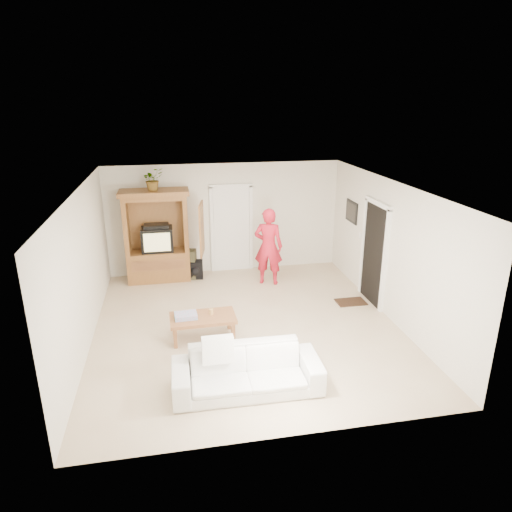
{
  "coord_description": "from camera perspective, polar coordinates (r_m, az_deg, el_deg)",
  "views": [
    {
      "loc": [
        -1.25,
        -7.49,
        4.02
      ],
      "look_at": [
        0.3,
        0.6,
        1.15
      ],
      "focal_mm": 32.0,
      "sensor_mm": 36.0,
      "label": 1
    }
  ],
  "objects": [
    {
      "name": "floor",
      "position": [
        8.59,
        -1.2,
        -8.69
      ],
      "size": [
        6.0,
        6.0,
        0.0
      ],
      "primitive_type": "plane",
      "color": "tan",
      "rests_on": "ground"
    },
    {
      "name": "ceiling",
      "position": [
        7.73,
        -1.34,
        8.61
      ],
      "size": [
        6.0,
        6.0,
        0.0
      ],
      "primitive_type": "plane",
      "rotation": [
        3.14,
        0.0,
        0.0
      ],
      "color": "white",
      "rests_on": "floor"
    },
    {
      "name": "wall_back",
      "position": [
        10.91,
        -3.9,
        4.73
      ],
      "size": [
        5.5,
        0.0,
        5.5
      ],
      "primitive_type": "plane",
      "rotation": [
        1.57,
        0.0,
        0.0
      ],
      "color": "silver",
      "rests_on": "floor"
    },
    {
      "name": "wall_front",
      "position": [
        5.4,
        4.16,
        -11.11
      ],
      "size": [
        5.5,
        0.0,
        5.5
      ],
      "primitive_type": "plane",
      "rotation": [
        -1.57,
        0.0,
        0.0
      ],
      "color": "silver",
      "rests_on": "floor"
    },
    {
      "name": "wall_left",
      "position": [
        8.11,
        -20.8,
        -1.7
      ],
      "size": [
        0.0,
        6.0,
        6.0
      ],
      "primitive_type": "plane",
      "rotation": [
        1.57,
        0.0,
        1.57
      ],
      "color": "silver",
      "rests_on": "floor"
    },
    {
      "name": "wall_right",
      "position": [
        8.92,
        16.44,
        0.64
      ],
      "size": [
        0.0,
        6.0,
        6.0
      ],
      "primitive_type": "plane",
      "rotation": [
        1.57,
        0.0,
        -1.57
      ],
      "color": "silver",
      "rests_on": "floor"
    },
    {
      "name": "armoire",
      "position": [
        10.63,
        -12.09,
        1.74
      ],
      "size": [
        1.82,
        1.14,
        2.1
      ],
      "color": "brown",
      "rests_on": "floor"
    },
    {
      "name": "door_back",
      "position": [
        10.97,
        -3.07,
        3.31
      ],
      "size": [
        0.85,
        0.05,
        2.04
      ],
      "primitive_type": "cube",
      "color": "white",
      "rests_on": "floor"
    },
    {
      "name": "doorway_right",
      "position": [
        9.5,
        14.55,
        0.16
      ],
      "size": [
        0.05,
        0.9,
        2.04
      ],
      "primitive_type": "cube",
      "color": "black",
      "rests_on": "floor"
    },
    {
      "name": "framed_picture",
      "position": [
        10.48,
        11.88,
        5.45
      ],
      "size": [
        0.03,
        0.6,
        0.48
      ],
      "primitive_type": "cube",
      "color": "black",
      "rests_on": "wall_right"
    },
    {
      "name": "doormat",
      "position": [
        9.7,
        11.76,
        -5.64
      ],
      "size": [
        0.6,
        0.4,
        0.02
      ],
      "primitive_type": "cube",
      "color": "#382316",
      "rests_on": "floor"
    },
    {
      "name": "plant",
      "position": [
        10.27,
        -12.79,
        9.34
      ],
      "size": [
        0.57,
        0.55,
        0.49
      ],
      "primitive_type": "imported",
      "rotation": [
        0.0,
        0.0,
        0.54
      ],
      "color": "#4C7238",
      "rests_on": "armoire"
    },
    {
      "name": "man",
      "position": [
        10.17,
        1.56,
        1.19
      ],
      "size": [
        0.75,
        0.62,
        1.75
      ],
      "primitive_type": "imported",
      "rotation": [
        0.0,
        0.0,
        2.78
      ],
      "color": "red",
      "rests_on": "floor"
    },
    {
      "name": "sofa",
      "position": [
        6.75,
        -1.14,
        -14.14
      ],
      "size": [
        2.14,
        0.87,
        0.62
      ],
      "primitive_type": "imported",
      "rotation": [
        0.0,
        0.0,
        -0.02
      ],
      "color": "silver",
      "rests_on": "floor"
    },
    {
      "name": "coffee_table",
      "position": [
        8.07,
        -6.66,
        -7.85
      ],
      "size": [
        1.15,
        0.65,
        0.42
      ],
      "rotation": [
        0.0,
        0.0,
        0.03
      ],
      "color": "brown",
      "rests_on": "floor"
    },
    {
      "name": "towel",
      "position": [
        8.02,
        -8.76,
        -7.38
      ],
      "size": [
        0.39,
        0.3,
        0.08
      ],
      "primitive_type": "cube",
      "rotation": [
        0.0,
        0.0,
        0.05
      ],
      "color": "#D64770",
      "rests_on": "coffee_table"
    },
    {
      "name": "candle",
      "position": [
        8.08,
        -5.62,
        -6.94
      ],
      "size": [
        0.08,
        0.08,
        0.1
      ],
      "primitive_type": "cylinder",
      "color": "tan",
      "rests_on": "coffee_table"
    },
    {
      "name": "backpack_black",
      "position": [
        10.71,
        -7.61,
        -1.75
      ],
      "size": [
        0.37,
        0.24,
        0.44
      ],
      "primitive_type": null,
      "rotation": [
        0.0,
        0.0,
        -0.08
      ],
      "color": "black",
      "rests_on": "floor"
    },
    {
      "name": "backpack_olive",
      "position": [
        10.73,
        -8.47,
        -1.01
      ],
      "size": [
        0.42,
        0.35,
        0.7
      ],
      "primitive_type": null,
      "rotation": [
        0.0,
        0.0,
        -0.23
      ],
      "color": "#47442B",
      "rests_on": "floor"
    }
  ]
}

